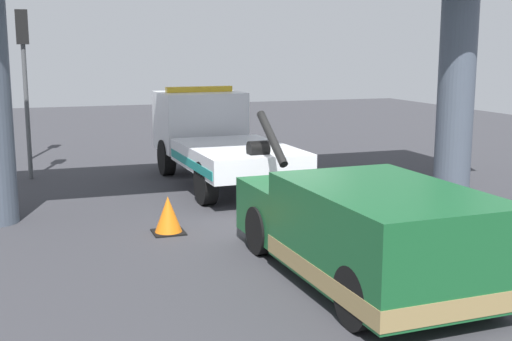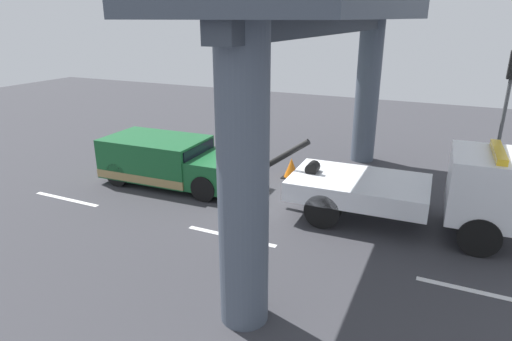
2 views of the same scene
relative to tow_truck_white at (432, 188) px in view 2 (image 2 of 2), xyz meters
The scene contains 9 objects.
ground_plane 4.86m from the tow_truck_white, behind, with size 60.00×40.00×0.10m, color #38383D.
lane_stripe_west 11.10m from the tow_truck_white, 165.81° to the right, with size 2.60×0.16×0.01m, color silver.
lane_stripe_mid 5.55m from the tow_truck_white, 150.06° to the right, with size 2.60×0.16×0.01m, color silver.
lane_stripe_east 3.23m from the tow_truck_white, 64.24° to the right, with size 2.60×0.16×0.01m, color silver.
tow_truck_white is the anchor object (origin of this frame).
towed_van_green 8.50m from the tow_truck_white, behind, with size 5.26×2.36×1.58m.
overpass_structure 5.19m from the tow_truck_white, behind, with size 3.60×12.95×6.55m.
traffic_light_near 5.48m from the tow_truck_white, 68.89° to the left, with size 0.39×0.32×4.53m.
traffic_cone_orange 5.40m from the tow_truck_white, 155.02° to the left, with size 0.61×0.61×0.72m.
Camera 2 is at (4.92, -11.76, 5.51)m, focal length 30.35 mm.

